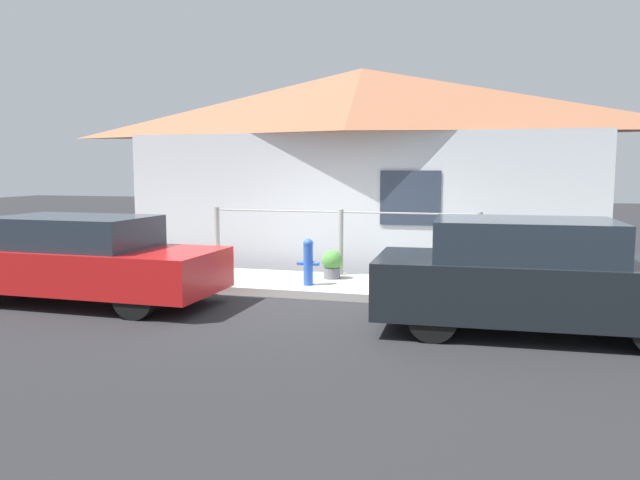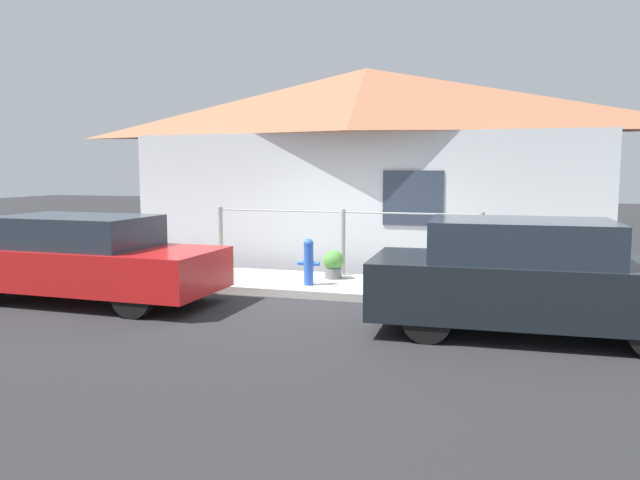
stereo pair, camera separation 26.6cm
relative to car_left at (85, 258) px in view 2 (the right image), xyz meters
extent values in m
plane|color=#262628|center=(3.31, 1.13, -0.66)|extent=(60.00, 60.00, 0.00)
cube|color=#B2AFA8|center=(3.31, 2.03, -0.60)|extent=(24.00, 1.79, 0.13)
cube|color=silver|center=(3.31, 3.52, 0.69)|extent=(9.13, 0.12, 2.70)
cube|color=#2D3847|center=(4.45, 3.45, 0.82)|extent=(1.10, 0.04, 1.00)
pyramid|color=#A36647|center=(3.31, 4.56, 2.69)|extent=(9.53, 2.20, 1.31)
cylinder|color=#999993|center=(0.91, 2.77, 0.05)|extent=(0.10, 0.10, 1.17)
cylinder|color=#999993|center=(3.31, 2.77, 0.05)|extent=(0.10, 0.10, 1.17)
cylinder|color=#999993|center=(5.71, 2.77, 0.05)|extent=(0.10, 0.10, 1.17)
cylinder|color=#999993|center=(3.31, 2.77, 0.59)|extent=(4.80, 0.03, 0.03)
cube|color=red|center=(0.04, 0.00, -0.13)|extent=(4.14, 1.67, 0.61)
cube|color=#232D38|center=(-0.12, 0.00, 0.41)|extent=(2.28, 1.45, 0.47)
cylinder|color=black|center=(1.33, 0.66, -0.35)|extent=(0.62, 0.21, 0.62)
cylinder|color=black|center=(1.31, -0.70, -0.35)|extent=(0.62, 0.21, 0.62)
cylinder|color=black|center=(-1.22, 0.70, -0.35)|extent=(0.62, 0.21, 0.62)
cube|color=black|center=(6.46, 0.00, -0.10)|extent=(3.96, 1.80, 0.70)
cube|color=#232D38|center=(6.30, -0.01, 0.50)|extent=(2.20, 1.53, 0.49)
cylinder|color=black|center=(7.64, 0.75, -0.37)|extent=(0.59, 0.22, 0.58)
cylinder|color=black|center=(5.22, 0.65, -0.37)|extent=(0.59, 0.22, 0.58)
cylinder|color=black|center=(5.28, -0.75, -0.37)|extent=(0.59, 0.22, 0.58)
cylinder|color=blue|center=(3.04, 1.64, -0.21)|extent=(0.16, 0.16, 0.65)
sphere|color=blue|center=(3.04, 1.64, 0.14)|extent=(0.16, 0.16, 0.16)
cylinder|color=blue|center=(2.93, 1.64, -0.18)|extent=(0.14, 0.07, 0.07)
cylinder|color=blue|center=(3.16, 1.64, -0.18)|extent=(0.14, 0.07, 0.07)
cylinder|color=slate|center=(3.26, 2.33, -0.44)|extent=(0.29, 0.29, 0.19)
sphere|color=#4C8E3D|center=(3.26, 2.33, -0.22)|extent=(0.36, 0.36, 0.36)
camera|label=1|loc=(5.91, -7.98, 1.37)|focal=35.00mm
camera|label=2|loc=(6.16, -7.91, 1.37)|focal=35.00mm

